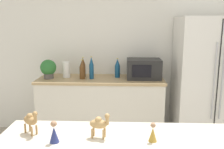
# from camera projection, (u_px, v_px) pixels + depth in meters

# --- Properties ---
(wall_back) EXTENTS (8.00, 0.06, 2.55)m
(wall_back) POSITION_uv_depth(u_px,v_px,m) (135.00, 51.00, 3.84)
(wall_back) COLOR white
(wall_back) RESTS_ON ground_plane
(back_counter) EXTENTS (1.81, 0.63, 0.92)m
(back_counter) POSITION_uv_depth(u_px,v_px,m) (101.00, 108.00, 3.70)
(back_counter) COLOR silver
(back_counter) RESTS_ON ground_plane
(refrigerator) EXTENTS (0.90, 0.71, 1.79)m
(refrigerator) POSITION_uv_depth(u_px,v_px,m) (208.00, 82.00, 3.49)
(refrigerator) COLOR silver
(refrigerator) RESTS_ON ground_plane
(potted_plant) EXTENTS (0.23, 0.23, 0.27)m
(potted_plant) POSITION_uv_depth(u_px,v_px,m) (48.00, 68.00, 3.57)
(potted_plant) COLOR #595451
(potted_plant) RESTS_ON back_counter
(paper_towel_roll) EXTENTS (0.11, 0.11, 0.23)m
(paper_towel_roll) POSITION_uv_depth(u_px,v_px,m) (66.00, 70.00, 3.65)
(paper_towel_roll) COLOR white
(paper_towel_roll) RESTS_ON back_counter
(microwave) EXTENTS (0.48, 0.37, 0.28)m
(microwave) POSITION_uv_depth(u_px,v_px,m) (144.00, 69.00, 3.57)
(microwave) COLOR black
(microwave) RESTS_ON back_counter
(back_bottle_0) EXTENTS (0.06, 0.06, 0.32)m
(back_bottle_0) POSITION_uv_depth(u_px,v_px,m) (91.00, 68.00, 3.55)
(back_bottle_0) COLOR navy
(back_bottle_0) RESTS_ON back_counter
(back_bottle_1) EXTENTS (0.08, 0.08, 0.28)m
(back_bottle_1) POSITION_uv_depth(u_px,v_px,m) (117.00, 68.00, 3.64)
(back_bottle_1) COLOR navy
(back_bottle_1) RESTS_ON back_counter
(back_bottle_2) EXTENTS (0.08, 0.08, 0.28)m
(back_bottle_2) POSITION_uv_depth(u_px,v_px,m) (82.00, 70.00, 3.55)
(back_bottle_2) COLOR brown
(back_bottle_2) RESTS_ON back_counter
(back_bottle_3) EXTENTS (0.07, 0.07, 0.29)m
(back_bottle_3) POSITION_uv_depth(u_px,v_px,m) (83.00, 67.00, 3.68)
(back_bottle_3) COLOR brown
(back_bottle_3) RESTS_ON back_counter
(camel_figurine) EXTENTS (0.13, 0.12, 0.17)m
(camel_figurine) POSITION_uv_depth(u_px,v_px,m) (31.00, 120.00, 1.63)
(camel_figurine) COLOR #A87F4C
(camel_figurine) RESTS_ON bar_counter
(camel_figurine_second) EXTENTS (0.13, 0.08, 0.17)m
(camel_figurine_second) POSITION_uv_depth(u_px,v_px,m) (99.00, 123.00, 1.57)
(camel_figurine_second) COLOR tan
(camel_figurine_second) RESTS_ON bar_counter
(wise_man_figurine_crimson) EXTENTS (0.06, 0.06, 0.14)m
(wise_man_figurine_crimson) POSITION_uv_depth(u_px,v_px,m) (54.00, 133.00, 1.52)
(wise_man_figurine_crimson) COLOR navy
(wise_man_figurine_crimson) RESTS_ON bar_counter
(wise_man_figurine_purple) EXTENTS (0.05, 0.05, 0.12)m
(wise_man_figurine_purple) POSITION_uv_depth(u_px,v_px,m) (152.00, 133.00, 1.53)
(wise_man_figurine_purple) COLOR #B28933
(wise_man_figurine_purple) RESTS_ON bar_counter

